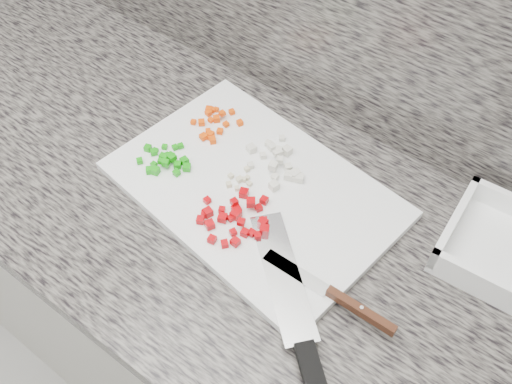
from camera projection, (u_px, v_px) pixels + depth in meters
cabinet at (214, 305)px, 1.40m from camera, size 3.92×0.62×0.86m
countertop at (201, 191)px, 1.05m from camera, size 3.96×0.64×0.04m
cutting_board at (254, 190)px, 1.02m from camera, size 0.53×0.39×0.02m
carrot_pile at (214, 123)px, 1.10m from camera, size 0.09×0.10×0.02m
onion_pile at (279, 163)px, 1.03m from camera, size 0.13×0.12×0.02m
green_pepper_pile at (166, 160)px, 1.04m from camera, size 0.11×0.10×0.02m
red_pepper_pile at (237, 218)px, 0.96m from camera, size 0.13×0.13×0.02m
garlic_pile at (239, 180)px, 1.02m from camera, size 0.05×0.06×0.01m
chef_knife at (305, 350)px, 0.82m from camera, size 0.33×0.29×0.02m
paring_knife at (344, 300)px, 0.86m from camera, size 0.23×0.02×0.02m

